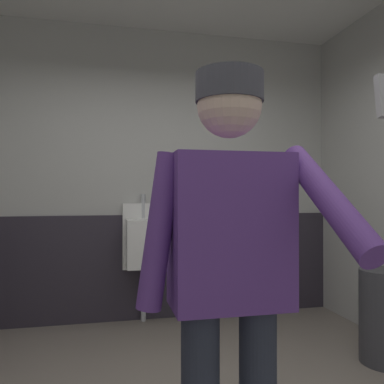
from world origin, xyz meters
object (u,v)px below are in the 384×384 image
(person, at_px, (230,258))
(soap_dispenser, at_px, (283,197))
(urinal_middle, at_px, (220,240))
(urinal_left, at_px, (144,242))

(person, height_order, soap_dispenser, person)
(person, bearing_deg, soap_dispenser, 60.38)
(urinal_middle, relative_size, soap_dispenser, 6.89)
(person, bearing_deg, urinal_middle, 74.27)
(urinal_middle, height_order, soap_dispenser, soap_dispenser)
(person, xyz_separation_m, soap_dispenser, (1.40, 2.46, 0.21))
(urinal_left, xyz_separation_m, soap_dispenser, (1.49, 0.12, 0.44))
(urinal_middle, distance_m, person, 2.44)
(urinal_left, xyz_separation_m, urinal_middle, (0.75, 0.00, 0.00))
(person, bearing_deg, urinal_left, 92.25)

